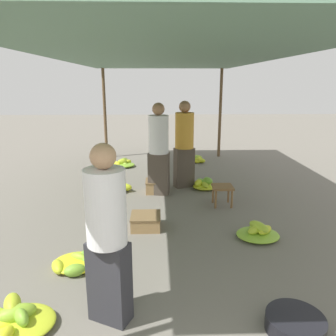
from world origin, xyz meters
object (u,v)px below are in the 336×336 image
Objects in this scene: banana_pile_left_0 at (14,320)px; banana_pile_left_1 at (123,164)px; banana_pile_right_2 at (196,160)px; banana_pile_left_2 at (78,263)px; crate_near at (146,221)px; banana_pile_right_0 at (258,232)px; crate_mid at (156,186)px; shopper_walking_far at (184,143)px; banana_pile_left_3 at (119,186)px; basin_black at (295,324)px; vendor_foreground at (107,234)px; shopper_walking_mid at (159,148)px; banana_pile_right_1 at (205,185)px; stool at (223,189)px.

banana_pile_left_0 is 5.57m from banana_pile_left_1.
banana_pile_right_2 is at bearing 12.27° from banana_pile_left_1.
crate_near reaches higher than banana_pile_left_2.
banana_pile_right_0 is at bearing 16.45° from banana_pile_left_2.
crate_mid is 1.01m from shopper_walking_far.
crate_mid is (0.15, 1.60, 0.02)m from crate_near.
crate_near is (0.58, -1.67, 0.01)m from banana_pile_left_3.
crate_near is (0.74, 1.04, 0.04)m from banana_pile_left_2.
banana_pile_left_2 is (-2.08, 1.05, -0.01)m from basin_black.
vendor_foreground is 2.03m from crate_near.
crate_mid is (0.84, -1.98, 0.04)m from banana_pile_left_1.
shopper_walking_far is (1.77, 3.90, 0.81)m from banana_pile_left_0.
vendor_foreground is 3.57m from crate_mid.
banana_pile_left_2 is at bearing -110.40° from shopper_walking_mid.
banana_pile_left_3 is 1.53m from shopper_walking_far.
shopper_walking_far reaches higher than banana_pile_right_0.
basin_black is 0.88× the size of banana_pile_right_1.
shopper_walking_far reaches higher than stool.
banana_pile_left_0 is 0.37× the size of shopper_walking_mid.
banana_pile_left_0 is at bearing -148.14° from banana_pile_right_0.
banana_pile_right_2 reaches higher than basin_black.
basin_black is (0.06, -2.95, -0.22)m from stool.
banana_pile_left_0 is 1.13× the size of banana_pile_right_1.
banana_pile_left_1 is at bearing 125.99° from stool.
banana_pile_left_0 is at bearing -97.50° from banana_pile_left_3.
banana_pile_left_1 is 4.53m from banana_pile_right_0.
stool reaches higher than banana_pile_right_0.
crate_near is at bearing 61.78° from banana_pile_left_0.
banana_pile_left_0 is 2.25m from crate_near.
stool reaches higher than banana_pile_left_1.
banana_pile_right_2 is at bearing 91.32° from basin_black.
banana_pile_left_1 is 4.61m from banana_pile_left_2.
banana_pile_right_0 is at bearing -78.31° from stool.
banana_pile_left_1 is 1.05× the size of banana_pile_right_0.
banana_pile_right_1 reaches higher than crate_mid.
banana_pile_right_2 is at bearing 68.23° from shopper_walking_mid.
shopper_walking_far is at bearing 75.95° from vendor_foreground.
banana_pile_left_1 is (-0.44, 5.46, -0.76)m from vendor_foreground.
crate_mid is 0.24× the size of shopper_walking_mid.
banana_pile_left_0 is at bearing -93.83° from banana_pile_left_1.
banana_pile_left_0 is at bearing -110.01° from shopper_walking_mid.
banana_pile_right_1 is at bearing 93.37° from basin_black.
banana_pile_left_1 is 3.64m from crate_near.
banana_pile_left_0 is 3.77m from shopper_walking_mid.
banana_pile_right_2 is at bearing 66.30° from crate_mid.
basin_black is 4.14m from shopper_walking_far.
banana_pile_right_0 is 1.58m from crate_near.
banana_pile_right_1 is at bearing -92.27° from banana_pile_right_2.
banana_pile_right_0 is at bearing -54.14° from shopper_walking_mid.
shopper_walking_far is (1.40, -1.65, 0.81)m from banana_pile_left_1.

